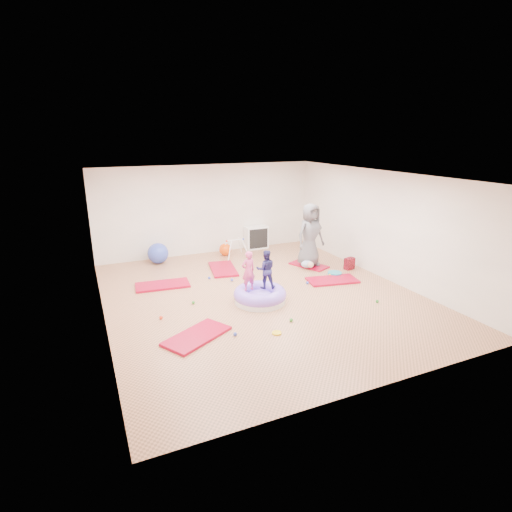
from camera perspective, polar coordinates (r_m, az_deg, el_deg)
name	(u,v)px	position (r m, az deg, el deg)	size (l,w,h in m)	color
room	(261,239)	(9.10, 0.77, 2.51)	(7.01, 8.01, 2.81)	tan
gym_mat_front_left	(197,336)	(7.77, -8.44, -11.24)	(1.30, 0.65, 0.05)	#BD002B
gym_mat_mid_left	(163,285)	(10.38, -13.20, -4.06)	(1.32, 0.66, 0.06)	#BD002B
gym_mat_center_back	(223,269)	(11.33, -4.73, -1.85)	(1.33, 0.67, 0.06)	#BD002B
gym_mat_right	(332,280)	(10.62, 10.86, -3.42)	(1.29, 0.65, 0.05)	#BD002B
gym_mat_rear_right	(309,265)	(11.73, 7.56, -1.31)	(1.09, 0.55, 0.05)	#BD002B
inflatable_cushion	(260,296)	(9.15, 0.56, -5.69)	(1.21, 1.21, 0.38)	silver
child_pink	(248,269)	(8.88, -1.11, -1.85)	(0.34, 0.22, 0.92)	#D94080
child_navy	(266,267)	(9.02, 1.40, -1.62)	(0.44, 0.34, 0.90)	navy
adult_caregiver	(310,235)	(11.43, 7.75, 3.00)	(0.88, 0.57, 1.80)	#59595E
infant	(308,264)	(11.39, 7.45, -1.14)	(0.38, 0.38, 0.22)	#9AB2CF
ball_pit_balls	(262,297)	(9.38, 0.82, -5.83)	(4.76, 3.25, 0.07)	blue
exercise_ball_blue	(158,253)	(12.15, -13.82, 0.38)	(0.61, 0.61, 0.61)	blue
exercise_ball_orange	(225,250)	(12.62, -4.41, 0.93)	(0.39, 0.39, 0.39)	#F64E09
infant_play_gym	(235,245)	(12.39, -3.01, 1.53)	(0.74, 0.70, 0.56)	white
cube_shelf	(256,237)	(13.33, 0.06, 2.67)	(0.75, 0.37, 0.75)	white
balance_disc	(335,274)	(11.08, 11.18, -2.49)	(0.38, 0.38, 0.08)	teal
backpack	(349,264)	(11.62, 13.20, -1.06)	(0.29, 0.18, 0.33)	#B40F25
yellow_toy	(277,333)	(7.83, 2.99, -10.92)	(0.19, 0.19, 0.03)	#E5B700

